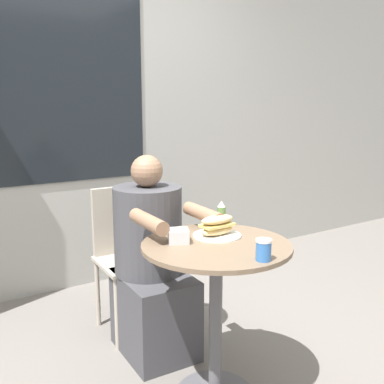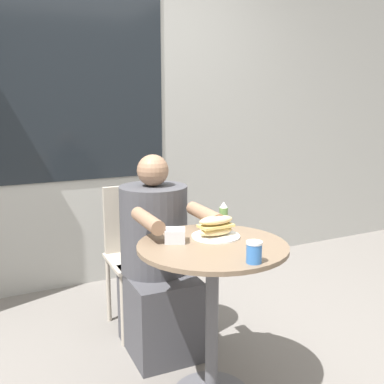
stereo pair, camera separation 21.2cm
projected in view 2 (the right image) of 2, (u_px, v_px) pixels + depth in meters
storefront_wall at (100, 99)px, 3.33m from camera, size 8.00×0.09×2.80m
cafe_table at (212, 288)px, 2.03m from camera, size 0.67×0.67×0.76m
diner_chair at (136, 243)px, 2.79m from camera, size 0.40×0.40×0.87m
seated_diner at (157, 269)px, 2.48m from camera, size 0.39×0.68×1.10m
sandwich_on_plate at (216, 228)px, 2.08m from camera, size 0.23×0.23×0.10m
drink_cup at (254, 252)px, 1.74m from camera, size 0.06×0.06×0.09m
napkin_box at (175, 235)px, 2.01m from camera, size 0.12×0.12×0.06m
condiment_bottle at (224, 215)px, 2.24m from camera, size 0.04×0.04×0.13m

